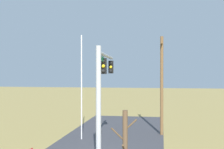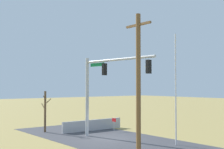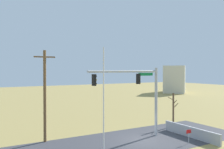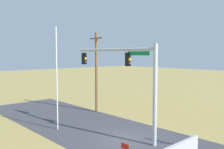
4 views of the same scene
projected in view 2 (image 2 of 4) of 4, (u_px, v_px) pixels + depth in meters
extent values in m
plane|color=#9E894C|center=(107.00, 139.00, 25.17)|extent=(160.00, 160.00, 0.00)
cube|color=#3D3D42|center=(141.00, 146.00, 22.02)|extent=(28.00, 8.00, 0.01)
cube|color=#B7B5AD|center=(81.00, 134.00, 27.33)|extent=(6.00, 6.00, 0.01)
cube|color=#A8A8AD|center=(93.00, 125.00, 29.79)|extent=(0.20, 6.64, 1.03)
cylinder|color=#B2B5BA|center=(87.00, 97.00, 26.66)|extent=(0.28, 0.28, 6.68)
cylinder|color=#B2B5BA|center=(117.00, 59.00, 23.93)|extent=(7.63, 0.72, 0.20)
cube|color=#0F7238|center=(97.00, 65.00, 25.74)|extent=(1.80, 0.15, 0.28)
cube|color=black|center=(104.00, 69.00, 25.04)|extent=(0.26, 0.38, 0.96)
sphere|color=black|center=(103.00, 66.00, 25.16)|extent=(0.22, 0.22, 0.22)
sphere|color=yellow|center=(103.00, 69.00, 25.15)|extent=(0.22, 0.22, 0.22)
sphere|color=black|center=(103.00, 73.00, 25.14)|extent=(0.22, 0.22, 0.22)
cube|color=black|center=(149.00, 67.00, 21.51)|extent=(0.26, 0.38, 0.96)
sphere|color=black|center=(147.00, 62.00, 21.64)|extent=(0.22, 0.22, 0.22)
sphere|color=yellow|center=(147.00, 67.00, 21.62)|extent=(0.22, 0.22, 0.22)
sphere|color=black|center=(147.00, 71.00, 21.61)|extent=(0.22, 0.22, 0.22)
cylinder|color=silver|center=(176.00, 89.00, 22.63)|extent=(0.10, 0.10, 8.13)
cylinder|color=brown|center=(138.00, 89.00, 16.72)|extent=(0.26, 0.26, 8.22)
cube|color=brown|center=(138.00, 25.00, 16.85)|extent=(1.90, 0.12, 0.12)
cylinder|color=brown|center=(45.00, 112.00, 28.72)|extent=(0.20, 0.20, 3.81)
cylinder|color=brown|center=(43.00, 107.00, 29.03)|extent=(0.78, 0.07, 0.57)
cylinder|color=brown|center=(44.00, 98.00, 28.46)|extent=(0.54, 0.47, 0.39)
cylinder|color=brown|center=(48.00, 101.00, 28.91)|extent=(0.12, 0.61, 0.55)
cylinder|color=silver|center=(114.00, 126.00, 29.30)|extent=(0.04, 0.04, 0.90)
cube|color=red|center=(114.00, 120.00, 29.32)|extent=(0.56, 0.02, 0.32)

